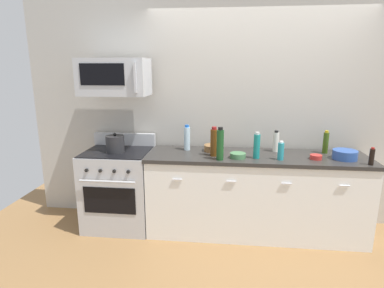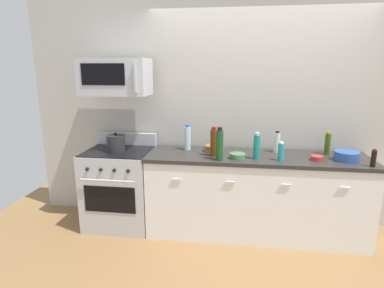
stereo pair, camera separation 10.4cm
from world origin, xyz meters
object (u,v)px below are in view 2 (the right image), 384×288
object	(u,v)px
bottle_olive_oil	(328,143)
bottle_sparkling_teal	(257,146)
bottle_wine_green	(220,145)
microwave	(116,77)
bowl_green_glaze	(238,156)
bowl_red_small	(317,158)
bottle_vinegar_white	(277,142)
bottle_wine_amber	(214,142)
bottle_soy_sauce_dark	(374,158)
bowl_wooden_salad	(214,148)
bowl_blue_mixing	(347,156)
range_oven	(120,187)
stockpot	(116,143)
bottle_dish_soap	(281,152)
bottle_water_clear	(188,138)

from	to	relation	value
bottle_olive_oil	bottle_sparkling_teal	xyz separation A→B (m)	(-0.78, -0.29, 0.01)
bottle_wine_green	bottle_olive_oil	bearing A→B (deg)	18.55
microwave	bowl_green_glaze	bearing A→B (deg)	-7.61
bowl_red_small	bottle_vinegar_white	bearing A→B (deg)	143.45
microwave	bottle_wine_amber	size ratio (longest dim) A/B	2.33
bottle_wine_green	bottle_soy_sauce_dark	bearing A→B (deg)	-0.67
microwave	bottle_wine_green	xyz separation A→B (m)	(1.18, -0.27, -0.67)
microwave	bowl_wooden_salad	bearing A→B (deg)	3.85
bottle_olive_oil	bowl_blue_mixing	xyz separation A→B (m)	(0.13, -0.22, -0.07)
range_oven	stockpot	xyz separation A→B (m)	(0.00, -0.05, 0.55)
bottle_dish_soap	bottle_sparkling_teal	world-z (taller)	bottle_sparkling_teal
microwave	bowl_red_small	world-z (taller)	microwave
bowl_red_small	bowl_wooden_salad	distance (m)	1.10
microwave	bowl_wooden_salad	world-z (taller)	microwave
bottle_vinegar_white	bowl_blue_mixing	xyz separation A→B (m)	(0.67, -0.24, -0.06)
bottle_water_clear	bottle_vinegar_white	bearing A→B (deg)	2.26
bottle_vinegar_white	bottle_olive_oil	size ratio (longest dim) A/B	0.94
bottle_wine_green	microwave	bearing A→B (deg)	167.01
bottle_water_clear	bowl_red_small	world-z (taller)	bottle_water_clear
bottle_water_clear	bowl_red_small	size ratio (longest dim) A/B	2.39
bottle_water_clear	bowl_blue_mixing	xyz separation A→B (m)	(1.68, -0.20, -0.09)
bottle_olive_oil	bottle_water_clear	bearing A→B (deg)	-179.16
bottle_water_clear	bowl_wooden_salad	distance (m)	0.33
range_oven	bottle_water_clear	size ratio (longest dim) A/B	3.64
microwave	bottle_olive_oil	xyz separation A→B (m)	(2.34, 0.12, -0.71)
bottle_sparkling_teal	bowl_wooden_salad	xyz separation A→B (m)	(-0.46, 0.25, -0.09)
bottle_olive_oil	bowl_red_small	size ratio (longest dim) A/B	2.09
bottle_vinegar_white	bowl_green_glaze	bearing A→B (deg)	-143.88
bottle_olive_oil	bottle_wine_green	distance (m)	1.23
bowl_green_glaze	stockpot	distance (m)	1.37
range_oven	bottle_water_clear	world-z (taller)	bottle_water_clear
bottle_soy_sauce_dark	bottle_sparkling_teal	distance (m)	1.11
bottle_soy_sauce_dark	bottle_dish_soap	world-z (taller)	bottle_dish_soap
bottle_dish_soap	stockpot	distance (m)	1.81
bottle_soy_sauce_dark	bottle_water_clear	distance (m)	1.91
microwave	bottle_wine_green	size ratio (longest dim) A/B	2.16
bottle_water_clear	bowl_red_small	distance (m)	1.41
bottle_water_clear	bottle_wine_amber	bearing A→B (deg)	-34.89
bottle_wine_amber	bottle_water_clear	bearing A→B (deg)	145.11
bowl_red_small	bowl_wooden_salad	size ratio (longest dim) A/B	0.56
bottle_vinegar_white	bottle_wine_green	xyz separation A→B (m)	(-0.62, -0.41, 0.05)
microwave	bottle_wine_amber	world-z (taller)	microwave
bottle_olive_oil	bowl_green_glaze	world-z (taller)	bottle_olive_oil
range_oven	microwave	distance (m)	1.28
stockpot	bottle_olive_oil	bearing A→B (deg)	5.27
bottle_sparkling_teal	bowl_green_glaze	xyz separation A→B (m)	(-0.19, -0.01, -0.10)
bottle_wine_green	bowl_wooden_salad	world-z (taller)	bottle_wine_green
bottle_water_clear	bottle_dish_soap	xyz separation A→B (m)	(1.01, -0.30, -0.04)
bottle_olive_oil	bowl_green_glaze	xyz separation A→B (m)	(-0.97, -0.30, -0.09)
range_oven	stockpot	world-z (taller)	stockpot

